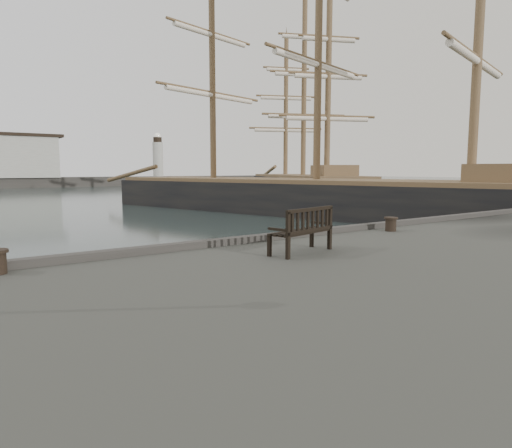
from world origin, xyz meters
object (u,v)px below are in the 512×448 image
at_px(bollard_right, 391,224).
at_px(tall_ship_main, 316,204).
at_px(tall_ship_far, 303,191).
at_px(bench, 302,239).

height_order(bollard_right, tall_ship_main, tall_ship_main).
relative_size(tall_ship_main, tall_ship_far, 1.39).
bearing_deg(bench, tall_ship_main, 32.81).
distance_m(bollard_right, tall_ship_far, 42.43).
xyz_separation_m(bollard_right, tall_ship_far, (25.90, 33.60, -0.93)).
bearing_deg(tall_ship_far, tall_ship_main, -103.89).
xyz_separation_m(bench, tall_ship_main, (18.31, 19.06, -1.11)).
xyz_separation_m(tall_ship_main, tall_ship_far, (12.53, 15.79, 0.07)).
bearing_deg(tall_ship_far, bench, -106.97).
bearing_deg(bench, tall_ship_far, 35.16).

